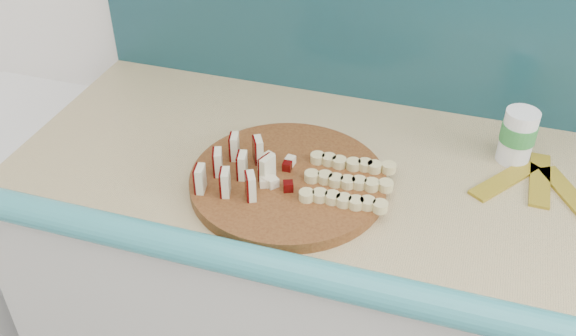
# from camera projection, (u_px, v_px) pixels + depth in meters

# --- Properties ---
(cutting_board) EXTENTS (0.41, 0.41, 0.02)m
(cutting_board) POSITION_uv_depth(u_px,v_px,m) (288.00, 181.00, 1.22)
(cutting_board) COLOR #47210F
(cutting_board) RESTS_ON kitchen_counter
(apple_wedges) EXTENTS (0.13, 0.15, 0.05)m
(apple_wedges) POSITION_uv_depth(u_px,v_px,m) (237.00, 167.00, 1.20)
(apple_wedges) COLOR beige
(apple_wedges) RESTS_ON cutting_board
(apple_chunks) EXTENTS (0.05, 0.06, 0.02)m
(apple_chunks) POSITION_uv_depth(u_px,v_px,m) (276.00, 171.00, 1.21)
(apple_chunks) COLOR beige
(apple_chunks) RESTS_ON cutting_board
(banana_slices) EXTENTS (0.17, 0.15, 0.02)m
(banana_slices) POSITION_uv_depth(u_px,v_px,m) (348.00, 181.00, 1.19)
(banana_slices) COLOR #D0C17F
(banana_slices) RESTS_ON cutting_board
(canister) EXTENTS (0.07, 0.07, 0.11)m
(canister) POSITION_uv_depth(u_px,v_px,m) (518.00, 135.00, 1.26)
(canister) COLOR white
(canister) RESTS_ON kitchen_counter
(banana_peel) EXTENTS (0.24, 0.20, 0.01)m
(banana_peel) POSITION_uv_depth(u_px,v_px,m) (538.00, 185.00, 1.23)
(banana_peel) COLOR gold
(banana_peel) RESTS_ON kitchen_counter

